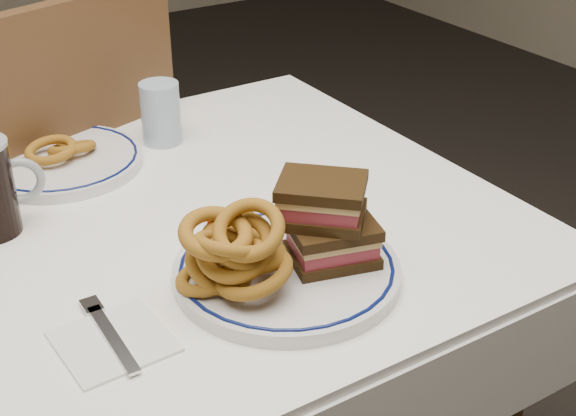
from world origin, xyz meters
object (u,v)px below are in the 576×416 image
reuben_sandwich (327,221)px  far_plate (61,161)px  chair_far (48,218)px  main_plate (287,270)px

reuben_sandwich → far_plate: 0.53m
chair_far → far_plate: 0.31m
chair_far → reuben_sandwich: bearing=-75.7°
chair_far → reuben_sandwich: chair_far is taller
chair_far → main_plate: (0.13, -0.69, 0.22)m
far_plate → chair_far: bearing=85.9°
far_plate → reuben_sandwich: bearing=-68.5°
main_plate → far_plate: 0.50m
chair_far → far_plate: size_ratio=3.71×
reuben_sandwich → far_plate: reuben_sandwich is taller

